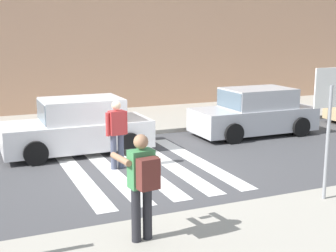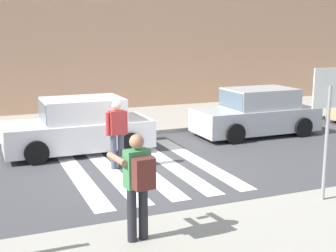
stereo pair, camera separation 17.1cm
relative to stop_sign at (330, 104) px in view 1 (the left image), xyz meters
The scene contains 13 objects.
ground_plane 4.88m from the stop_sign, 123.51° to the left, with size 120.00×120.00×0.00m, color #424244.
sidewalk_far 10.20m from the stop_sign, 104.18° to the left, with size 60.00×4.80×0.14m, color #9E998C.
building_facade_far 14.33m from the stop_sign, 99.86° to the left, with size 56.00×4.00×5.26m, color tan.
crosswalk_stripe_0 5.98m from the stop_sign, 136.08° to the left, with size 0.44×5.20×0.01m, color silver.
crosswalk_stripe_1 5.47m from the stop_sign, 129.81° to the left, with size 0.44×5.20×0.01m, color silver.
crosswalk_stripe_2 5.03m from the stop_sign, 122.14° to the left, with size 0.44×5.20×0.01m, color silver.
crosswalk_stripe_3 4.70m from the stop_sign, 112.94° to the left, with size 0.44×5.20×0.01m, color silver.
crosswalk_stripe_4 4.48m from the stop_sign, 102.31° to the left, with size 0.44×5.20×0.01m, color silver.
stop_sign is the anchor object (origin of this frame).
photographer_with_backpack 4.07m from the stop_sign, behind, with size 0.65×0.89×1.72m.
pedestrian_crossing 5.13m from the stop_sign, 126.79° to the left, with size 0.58×0.28×1.72m.
parked_car_white 7.08m from the stop_sign, 120.49° to the left, with size 4.10×1.92×1.55m.
parked_car_silver 6.58m from the stop_sign, 68.52° to the left, with size 4.10×1.92×1.55m.
Camera 1 is at (-3.89, -10.57, 3.42)m, focal length 50.00 mm.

